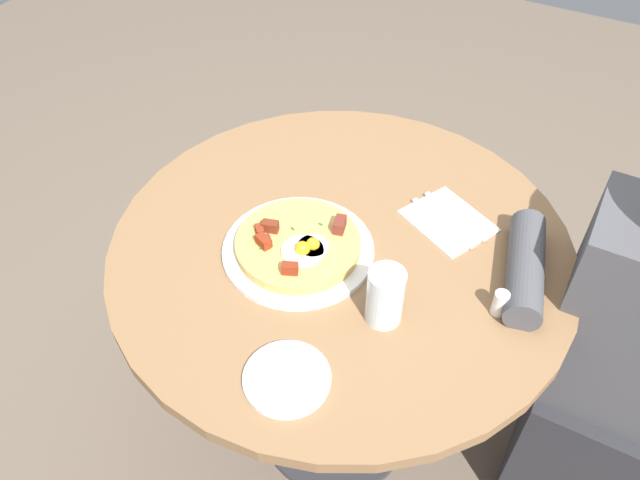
# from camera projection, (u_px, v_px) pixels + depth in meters

# --- Properties ---
(ground_plane) EXTENTS (6.00, 6.00, 0.00)m
(ground_plane) POSITION_uv_depth(u_px,v_px,m) (335.00, 422.00, 1.82)
(ground_plane) COLOR #6B5B4C
(dining_table) EXTENTS (0.95, 0.95, 0.75)m
(dining_table) POSITION_uv_depth(u_px,v_px,m) (339.00, 298.00, 1.41)
(dining_table) COLOR olive
(dining_table) RESTS_ON ground_plane
(person_seated) EXTENTS (0.53, 0.34, 1.14)m
(person_seated) POSITION_uv_depth(u_px,v_px,m) (627.00, 379.00, 1.34)
(person_seated) COLOR #2D2D33
(person_seated) RESTS_ON ground_plane
(pizza_plate) EXTENTS (0.31, 0.31, 0.01)m
(pizza_plate) POSITION_uv_depth(u_px,v_px,m) (298.00, 250.00, 1.26)
(pizza_plate) COLOR white
(pizza_plate) RESTS_ON dining_table
(breakfast_pizza) EXTENTS (0.25, 0.25, 0.05)m
(breakfast_pizza) POSITION_uv_depth(u_px,v_px,m) (298.00, 244.00, 1.24)
(breakfast_pizza) COLOR #DFAD58
(breakfast_pizza) RESTS_ON pizza_plate
(bread_plate) EXTENTS (0.15, 0.15, 0.01)m
(bread_plate) POSITION_uv_depth(u_px,v_px,m) (287.00, 378.00, 1.05)
(bread_plate) COLOR white
(bread_plate) RESTS_ON dining_table
(napkin) EXTENTS (0.21, 0.20, 0.00)m
(napkin) POSITION_uv_depth(u_px,v_px,m) (448.00, 221.00, 1.32)
(napkin) COLOR white
(napkin) RESTS_ON dining_table
(fork) EXTENTS (0.17, 0.09, 0.00)m
(fork) POSITION_uv_depth(u_px,v_px,m) (455.00, 216.00, 1.33)
(fork) COLOR silver
(fork) RESTS_ON napkin
(knife) EXTENTS (0.17, 0.09, 0.00)m
(knife) POSITION_uv_depth(u_px,v_px,m) (442.00, 223.00, 1.31)
(knife) COLOR silver
(knife) RESTS_ON napkin
(water_glass) EXTENTS (0.07, 0.07, 0.12)m
(water_glass) POSITION_uv_depth(u_px,v_px,m) (385.00, 296.00, 1.11)
(water_glass) COLOR silver
(water_glass) RESTS_ON dining_table
(salt_shaker) EXTENTS (0.03, 0.03, 0.05)m
(salt_shaker) POSITION_uv_depth(u_px,v_px,m) (500.00, 303.00, 1.14)
(salt_shaker) COLOR white
(salt_shaker) RESTS_ON dining_table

